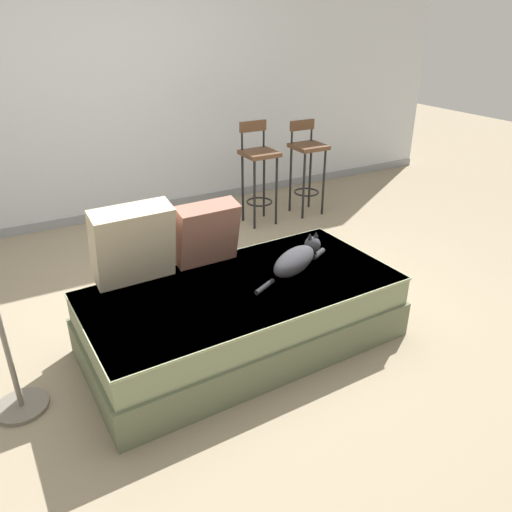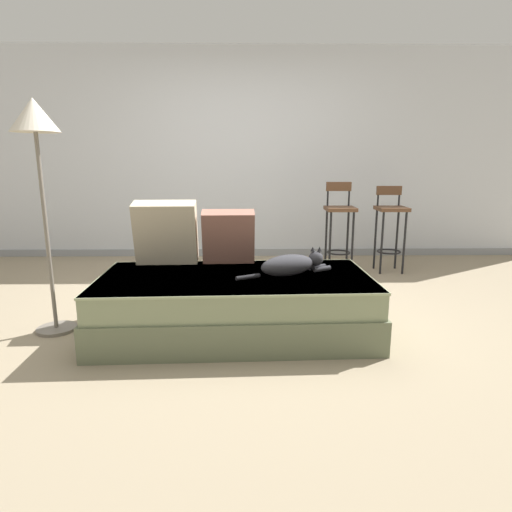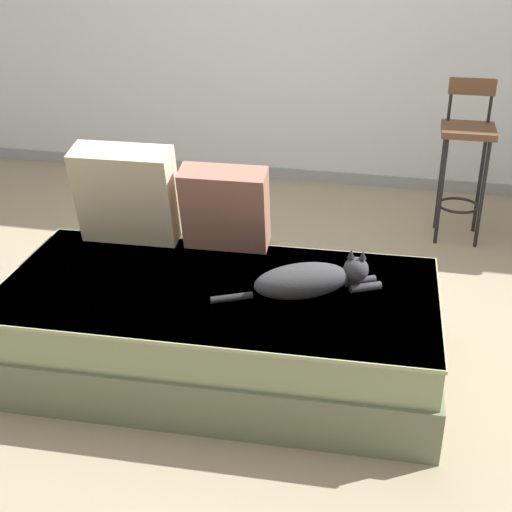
# 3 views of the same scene
# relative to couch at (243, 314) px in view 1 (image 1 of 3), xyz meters

# --- Properties ---
(ground_plane) EXTENTS (16.00, 16.00, 0.00)m
(ground_plane) POSITION_rel_couch_xyz_m (0.00, 0.40, -0.22)
(ground_plane) COLOR gray
(ground_plane) RESTS_ON ground
(wall_back_panel) EXTENTS (8.00, 0.10, 2.60)m
(wall_back_panel) POSITION_rel_couch_xyz_m (0.00, 2.65, 1.08)
(wall_back_panel) COLOR silver
(wall_back_panel) RESTS_ON ground
(wall_baseboard_trim) EXTENTS (8.00, 0.02, 0.09)m
(wall_baseboard_trim) POSITION_rel_couch_xyz_m (0.00, 2.60, -0.17)
(wall_baseboard_trim) COLOR gray
(wall_baseboard_trim) RESTS_ON ground
(couch) EXTENTS (1.98, 1.04, 0.43)m
(couch) POSITION_rel_couch_xyz_m (0.00, 0.00, 0.00)
(couch) COLOR #636B50
(couch) RESTS_ON ground
(throw_pillow_corner) EXTENTS (0.49, 0.28, 0.50)m
(throw_pillow_corner) POSITION_rel_couch_xyz_m (-0.55, 0.36, 0.46)
(throw_pillow_corner) COLOR beige
(throw_pillow_corner) RESTS_ON couch
(throw_pillow_middle) EXTENTS (0.41, 0.25, 0.43)m
(throw_pillow_middle) POSITION_rel_couch_xyz_m (-0.06, 0.38, 0.42)
(throw_pillow_middle) COLOR #936051
(throw_pillow_middle) RESTS_ON couch
(cat) EXTENTS (0.70, 0.37, 0.19)m
(cat) POSITION_rel_couch_xyz_m (0.40, 0.01, 0.28)
(cat) COLOR #333338
(cat) RESTS_ON couch
(bar_stool_near_window) EXTENTS (0.32, 0.32, 1.00)m
(bar_stool_near_window) POSITION_rel_couch_xyz_m (1.10, 1.77, 0.37)
(bar_stool_near_window) COLOR black
(bar_stool_near_window) RESTS_ON ground
(bar_stool_by_doorway) EXTENTS (0.32, 0.32, 0.95)m
(bar_stool_by_doorway) POSITION_rel_couch_xyz_m (1.67, 1.77, 0.37)
(bar_stool_by_doorway) COLOR black
(bar_stool_by_doorway) RESTS_ON ground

